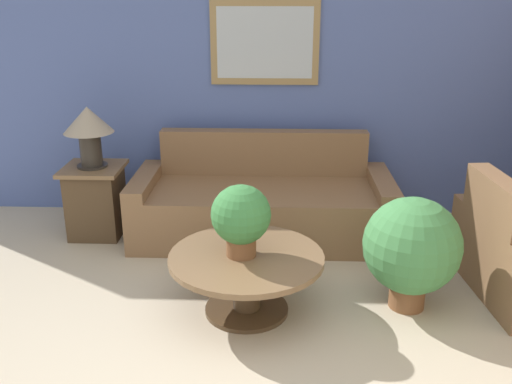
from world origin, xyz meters
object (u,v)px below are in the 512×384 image
Objects in this scene: table_lamp at (88,127)px; couch_main at (263,205)px; coffee_table at (246,271)px; potted_plant_floor at (412,248)px; potted_plant_on_table at (241,217)px; side_table at (96,200)px.

couch_main is at bearing 1.64° from table_lamp.
table_lamp is (-1.42, 1.26, 0.69)m from coffee_table.
couch_main is 1.60m from potted_plant_floor.
potted_plant_floor is (2.54, -1.15, -0.54)m from table_lamp.
coffee_table is 2.14× the size of potted_plant_on_table.
potted_plant_floor is (1.12, 0.11, 0.14)m from coffee_table.
couch_main is at bearing 86.72° from coffee_table.
side_table is at bearing 155.57° from potted_plant_floor.
table_lamp reaches higher than potted_plant_floor.
potted_plant_floor is at bearing 5.06° from potted_plant_on_table.
couch_main is at bearing 1.64° from side_table.
coffee_table is at bearing -41.63° from table_lamp.
table_lamp is at bearing -178.36° from couch_main.
potted_plant_on_table is (-0.03, 0.00, 0.39)m from coffee_table.
coffee_table is (-0.07, -1.30, 0.02)m from couch_main.
side_table reaches higher than coffee_table.
couch_main is 1.65m from table_lamp.
potted_plant_on_table is at bearing 175.33° from coffee_table.
side_table is 1.91m from potted_plant_on_table.
coffee_table is 1.14m from potted_plant_floor.
table_lamp reaches higher than potted_plant_on_table.
side_table is 0.67m from table_lamp.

